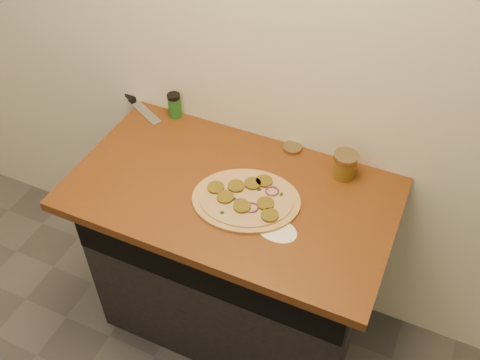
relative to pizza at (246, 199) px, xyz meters
The scene contains 8 objects.
cabinet 0.49m from the pizza, 138.80° to the left, with size 1.10×0.60×0.86m, color black.
countertop 0.09m from the pizza, 154.84° to the left, with size 1.20×0.70×0.04m, color brown.
pizza is the anchor object (origin of this frame).
chefs_knife 0.77m from the pizza, 153.46° to the left, with size 0.30×0.18×0.02m.
mason_jar_lid 0.34m from the pizza, 81.09° to the left, with size 0.08×0.08×0.02m, color #958056.
salsa_jar 0.39m from the pizza, 44.76° to the left, with size 0.09×0.09×0.10m.
spice_shaker 0.59m from the pizza, 145.06° to the left, with size 0.05×0.05×0.11m.
flour_spill 0.17m from the pizza, 29.15° to the right, with size 0.15×0.15×0.00m, color silver.
Camera 1 is at (0.60, 0.17, 2.30)m, focal length 40.00 mm.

